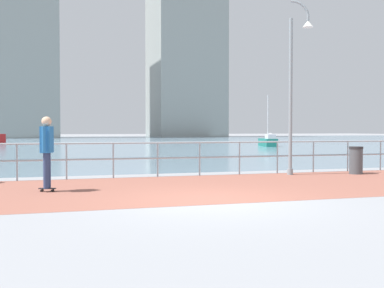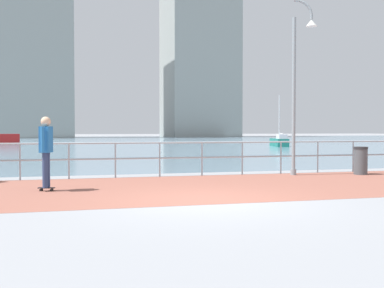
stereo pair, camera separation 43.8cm
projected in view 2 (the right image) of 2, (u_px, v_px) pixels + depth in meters
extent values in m
plane|color=gray|center=(98.00, 144.00, 48.53)|extent=(220.00, 220.00, 0.00)
cube|color=#935647|center=(180.00, 187.00, 12.12)|extent=(28.00, 5.75, 0.01)
cube|color=#6B899E|center=(93.00, 142.00, 58.42)|extent=(180.00, 88.00, 0.00)
cylinder|color=#9EADB7|center=(20.00, 162.00, 13.82)|extent=(0.05, 0.05, 1.08)
cylinder|color=#9EADB7|center=(69.00, 161.00, 14.17)|extent=(0.05, 0.05, 1.08)
cylinder|color=#9EADB7|center=(115.00, 160.00, 14.53)|extent=(0.05, 0.05, 1.08)
cylinder|color=#9EADB7|center=(160.00, 160.00, 14.88)|extent=(0.05, 0.05, 1.08)
cylinder|color=#9EADB7|center=(202.00, 159.00, 15.23)|extent=(0.05, 0.05, 1.08)
cylinder|color=#9EADB7|center=(242.00, 158.00, 15.59)|extent=(0.05, 0.05, 1.08)
cylinder|color=#9EADB7|center=(281.00, 158.00, 15.94)|extent=(0.05, 0.05, 1.08)
cylinder|color=#9EADB7|center=(318.00, 157.00, 16.29)|extent=(0.05, 0.05, 1.08)
cylinder|color=#9EADB7|center=(353.00, 156.00, 16.64)|extent=(0.05, 0.05, 1.08)
cylinder|color=#9EADB7|center=(160.00, 143.00, 14.86)|extent=(25.20, 0.06, 0.06)
cylinder|color=#9EADB7|center=(160.00, 158.00, 14.88)|extent=(25.20, 0.06, 0.06)
cylinder|color=gray|center=(293.00, 172.00, 15.41)|extent=(0.19, 0.19, 0.20)
cylinder|color=gray|center=(294.00, 97.00, 15.34)|extent=(0.12, 0.12, 5.17)
cylinder|color=gray|center=(297.00, 1.00, 15.22)|extent=(0.20, 0.16, 0.11)
cylinder|color=gray|center=(302.00, 2.00, 15.19)|extent=(0.21, 0.16, 0.15)
cylinder|color=gray|center=(306.00, 4.00, 15.16)|extent=(0.20, 0.16, 0.18)
cylinder|color=gray|center=(309.00, 8.00, 15.14)|extent=(0.18, 0.15, 0.19)
cylinder|color=gray|center=(311.00, 12.00, 15.13)|extent=(0.15, 0.13, 0.19)
cylinder|color=gray|center=(312.00, 17.00, 15.13)|extent=(0.12, 0.11, 0.17)
cone|color=silver|center=(311.00, 23.00, 15.14)|extent=(0.36, 0.36, 0.22)
cylinder|color=black|center=(52.00, 190.00, 11.42)|extent=(0.07, 0.05, 0.06)
cylinder|color=black|center=(51.00, 190.00, 11.34)|extent=(0.07, 0.05, 0.06)
cylinder|color=black|center=(42.00, 190.00, 11.42)|extent=(0.07, 0.05, 0.06)
cylinder|color=black|center=(41.00, 190.00, 11.35)|extent=(0.07, 0.05, 0.06)
cube|color=black|center=(46.00, 188.00, 11.38)|extent=(0.41, 0.22, 0.02)
cylinder|color=navy|center=(47.00, 170.00, 11.45)|extent=(0.16, 0.16, 0.85)
cylinder|color=navy|center=(45.00, 170.00, 11.29)|extent=(0.16, 0.16, 0.85)
cube|color=#236BB2|center=(46.00, 139.00, 11.34)|extent=(0.33, 0.39, 0.64)
cylinder|color=#236BB2|center=(49.00, 139.00, 11.57)|extent=(0.11, 0.11, 0.60)
cylinder|color=#236BB2|center=(43.00, 139.00, 11.11)|extent=(0.11, 0.11, 0.60)
sphere|color=#DBAD89|center=(46.00, 122.00, 11.33)|extent=(0.24, 0.24, 0.24)
cylinder|color=#474C51|center=(361.00, 162.00, 15.57)|extent=(0.44, 0.44, 0.85)
cylinder|color=#262628|center=(361.00, 148.00, 15.55)|extent=(0.46, 0.46, 0.08)
cube|color=#197266|center=(279.00, 143.00, 41.56)|extent=(1.66, 3.40, 0.70)
cube|color=silver|center=(282.00, 137.00, 40.57)|extent=(0.93, 1.30, 0.39)
cylinder|color=silver|center=(279.00, 117.00, 41.49)|extent=(0.08, 0.08, 3.89)
cylinder|color=silver|center=(281.00, 133.00, 40.82)|extent=(0.36, 1.45, 0.06)
cube|color=#939993|center=(199.00, 59.00, 97.78)|extent=(13.71, 15.72, 32.56)
cube|color=#939993|center=(37.00, 23.00, 86.67)|extent=(13.33, 13.82, 42.54)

